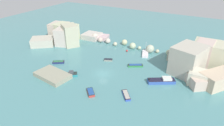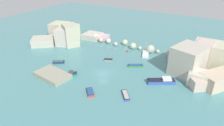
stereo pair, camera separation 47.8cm
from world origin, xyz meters
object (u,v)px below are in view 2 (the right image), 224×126
(stone_dock, at_px, (52,75))
(moored_boat_2, at_px, (162,81))
(channel_buoy, at_px, (127,51))
(moored_boat_7, at_px, (90,92))
(moored_boat_0, at_px, (135,66))
(moored_boat_1, at_px, (145,54))
(moored_boat_5, at_px, (59,62))
(moored_boat_3, at_px, (126,95))
(moored_boat_4, at_px, (108,60))
(moored_boat_6, at_px, (69,74))

(stone_dock, bearing_deg, moored_boat_2, 23.70)
(channel_buoy, distance_m, moored_boat_7, 26.47)
(moored_boat_0, xyz_separation_m, moored_boat_2, (9.48, -4.84, 0.27))
(stone_dock, xyz_separation_m, moored_boat_1, (16.81, 25.77, -0.24))
(moored_boat_7, bearing_deg, moored_boat_5, 20.22)
(moored_boat_0, distance_m, moored_boat_1, 9.23)
(moored_boat_3, height_order, moored_boat_4, moored_boat_3)
(moored_boat_3, relative_size, moored_boat_6, 0.85)
(moored_boat_5, xyz_separation_m, moored_boat_7, (17.64, -8.25, 0.00))
(stone_dock, distance_m, moored_boat_3, 21.11)
(moored_boat_0, distance_m, moored_boat_5, 23.60)
(moored_boat_1, xyz_separation_m, moored_boat_4, (-8.64, -9.80, -0.08))
(stone_dock, xyz_separation_m, moored_boat_0, (17.17, 16.54, -0.29))
(moored_boat_2, distance_m, moored_boat_3, 11.23)
(moored_boat_2, height_order, moored_boat_6, moored_boat_2)
(moored_boat_0, bearing_deg, moored_boat_1, -117.80)
(moored_boat_5, bearing_deg, moored_boat_6, 117.63)
(moored_boat_6, bearing_deg, moored_boat_2, -18.19)
(moored_boat_3, bearing_deg, moored_boat_0, -23.73)
(moored_boat_3, xyz_separation_m, moored_boat_6, (-17.48, 0.69, 0.19))
(moored_boat_5, bearing_deg, moored_boat_7, 121.49)
(moored_boat_0, distance_m, moored_boat_3, 15.04)
(channel_buoy, bearing_deg, moored_boat_4, -103.30)
(stone_dock, xyz_separation_m, moored_boat_2, (26.65, 11.70, -0.02))
(channel_buoy, bearing_deg, moored_boat_7, -83.84)
(moored_boat_0, relative_size, moored_boat_6, 0.97)
(moored_boat_0, bearing_deg, moored_boat_6, 15.42)
(stone_dock, bearing_deg, moored_boat_5, 122.10)
(moored_boat_2, xyz_separation_m, moored_boat_5, (-31.10, -4.61, -0.24))
(moored_boat_2, xyz_separation_m, moored_boat_4, (-18.48, 4.26, -0.31))
(moored_boat_0, xyz_separation_m, moored_boat_7, (-3.99, -17.70, 0.03))
(moored_boat_2, bearing_deg, moored_boat_6, 170.36)
(channel_buoy, relative_size, moored_boat_7, 0.18)
(moored_boat_3, distance_m, moored_boat_5, 25.97)
(stone_dock, relative_size, moored_boat_4, 3.28)
(moored_boat_7, bearing_deg, moored_boat_0, -57.40)
(channel_buoy, bearing_deg, stone_dock, -112.35)
(moored_boat_1, distance_m, moored_boat_7, 27.17)
(moored_boat_0, bearing_deg, channel_buoy, -81.65)
(channel_buoy, distance_m, moored_boat_6, 23.49)
(moored_boat_1, bearing_deg, moored_boat_7, 153.12)
(moored_boat_5, bearing_deg, moored_boat_3, 135.24)
(channel_buoy, relative_size, moored_boat_0, 0.14)
(moored_boat_1, height_order, moored_boat_3, moored_boat_1)
(stone_dock, bearing_deg, moored_boat_0, 43.93)
(moored_boat_0, xyz_separation_m, moored_boat_3, (3.84, -14.54, -0.03))
(moored_boat_2, height_order, moored_boat_7, moored_boat_2)
(moored_boat_2, height_order, moored_boat_3, moored_boat_2)
(moored_boat_1, height_order, moored_boat_2, moored_boat_1)
(stone_dock, relative_size, moored_boat_6, 2.08)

